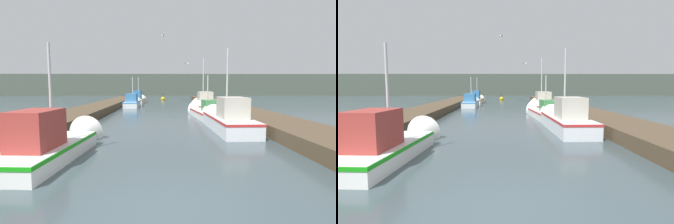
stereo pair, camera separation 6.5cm
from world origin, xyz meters
TOP-DOWN VIEW (x-y plane):
  - ground_plane at (0.00, 0.00)m, footprint 200.00×200.00m
  - dock_left at (-5.50, 16.00)m, footprint 2.53×40.00m
  - dock_right at (5.50, 16.00)m, footprint 2.53×40.00m
  - distant_shore_ridge at (0.00, 59.60)m, footprint 120.00×16.00m
  - fishing_boat_0 at (-3.30, 3.96)m, footprint 1.72×5.30m
  - fishing_boat_1 at (3.04, 8.84)m, footprint 1.68×6.10m
  - fishing_boat_2 at (2.85, 13.86)m, footprint 2.08×5.76m
  - fishing_boat_3 at (3.28, 18.02)m, footprint 1.47×5.57m
  - fishing_boat_4 at (-3.18, 22.82)m, footprint 1.37×5.41m
  - fishing_boat_5 at (-3.04, 27.89)m, footprint 1.56×5.16m
  - mooring_piling_0 at (4.12, 21.95)m, footprint 0.25×0.25m
  - mooring_piling_1 at (4.31, 15.52)m, footprint 0.35×0.35m
  - channel_buoy at (-0.13, 34.66)m, footprint 0.64×0.64m
  - seagull_lead at (-0.03, 15.58)m, footprint 0.30×0.56m
  - seagull_1 at (1.81, 16.03)m, footprint 0.56×0.29m

SIDE VIEW (x-z plane):
  - ground_plane at x=0.00m, z-range 0.00..0.00m
  - channel_buoy at x=-0.13m, z-range -0.39..0.75m
  - dock_left at x=-5.50m, z-range 0.00..0.52m
  - dock_right at x=5.50m, z-range 0.00..0.52m
  - fishing_boat_2 at x=2.85m, z-range -1.33..2.01m
  - fishing_boat_0 at x=-3.30m, z-range -1.48..2.32m
  - fishing_boat_5 at x=-3.04m, z-range -1.31..2.18m
  - fishing_boat_4 at x=-3.18m, z-range -1.21..2.12m
  - fishing_boat_1 at x=3.04m, z-range -1.66..2.65m
  - fishing_boat_3 at x=3.28m, z-range -1.87..2.89m
  - mooring_piling_1 at x=4.31m, z-range 0.01..1.04m
  - mooring_piling_0 at x=4.12m, z-range 0.01..1.42m
  - distant_shore_ridge at x=0.00m, z-range 0.00..4.58m
  - seagull_1 at x=1.81m, z-range 3.73..3.85m
  - seagull_lead at x=-0.03m, z-range 5.69..5.81m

